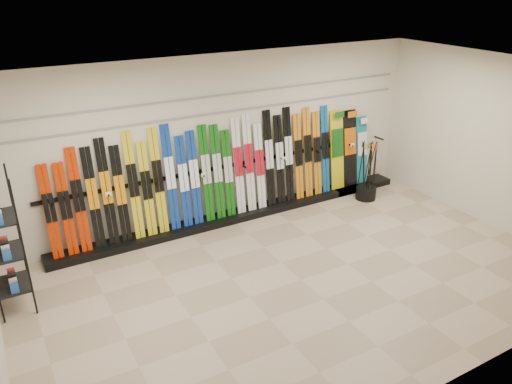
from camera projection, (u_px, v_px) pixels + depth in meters
floor at (301, 280)px, 7.46m from camera, size 8.00×8.00×0.00m
back_wall at (225, 139)px, 8.84m from camera, size 8.00×0.00×8.00m
right_wall at (495, 143)px, 8.66m from camera, size 0.00×5.00×5.00m
ceiling at (310, 78)px, 6.25m from camera, size 8.00×8.00×0.00m
ski_rack_base at (242, 214)px, 9.35m from camera, size 8.00×0.40×0.12m
skis at (208, 174)px, 8.75m from camera, size 5.37×0.28×1.82m
snowboards at (348, 150)px, 10.22m from camera, size 0.93×0.25×1.60m
accessory_rack at (4, 244)px, 6.48m from camera, size 0.40×0.60×1.96m
pole_bin at (366, 193)px, 10.08m from camera, size 0.41×0.41×0.25m
ski_poles at (368, 171)px, 9.85m from camera, size 0.30×0.32×1.18m
slatwall_rail_0 at (224, 112)px, 8.62m from camera, size 7.60×0.02×0.03m
slatwall_rail_1 at (224, 95)px, 8.50m from camera, size 7.60×0.02×0.03m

